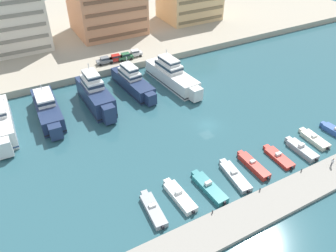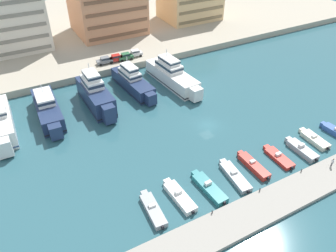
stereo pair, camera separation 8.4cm
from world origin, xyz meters
TOP-DOWN VIEW (x-y plane):
  - ground_plane at (0.00, 0.00)m, footprint 400.00×400.00m
  - quay_promenade at (0.00, 64.92)m, footprint 180.00×70.00m
  - pier_dock at (0.00, -21.72)m, footprint 120.00×5.67m
  - yacht_navy_left at (-27.67, 18.38)m, footprint 4.86×17.70m
  - yacht_navy_mid_left at (-17.39, 17.91)m, footprint 4.73×16.86m
  - yacht_navy_center_left at (-7.58, 20.49)m, footprint 5.36×17.60m
  - yacht_white_center at (1.98, 18.56)m, footprint 6.14×20.32m
  - motorboat_grey_far_left at (-19.48, -14.23)m, footprint 2.32×7.64m
  - motorboat_white_left at (-14.73, -13.91)m, footprint 2.43×7.93m
  - motorboat_teal_mid_left at (-9.64, -14.57)m, footprint 2.49×8.19m
  - motorboat_grey_center_left at (-4.37, -14.43)m, footprint 2.66×8.23m
  - motorboat_red_center at (-0.05, -14.01)m, footprint 1.73×7.67m
  - motorboat_red_center_right at (5.41, -14.41)m, footprint 2.13×6.91m
  - motorboat_grey_mid_right at (10.50, -14.92)m, footprint 2.06×7.17m
  - motorboat_cream_right at (15.01, -13.87)m, footprint 2.35×6.89m
  - car_grey_far_left at (-9.82, 33.36)m, footprint 4.15×2.01m
  - car_red_left at (-6.82, 33.29)m, footprint 4.16×2.04m
  - car_green_mid_left at (-4.15, 33.04)m, footprint 4.14×2.00m
  - car_white_center_left at (-1.12, 33.74)m, footprint 4.21×2.15m
  - apartment_block_far_left at (-29.54, 55.20)m, footprint 20.98×14.88m
  - apartment_block_left at (-0.60, 55.12)m, footprint 20.44×18.32m
  - pedestrian_far_side at (11.45, -20.58)m, footprint 0.41×0.60m
  - bollard_west at (-12.19, -19.14)m, footprint 0.20×0.20m
  - bollard_west_mid at (-3.15, -19.14)m, footprint 0.20×0.20m
  - bollard_east_mid at (5.89, -19.14)m, footprint 0.20×0.20m

SIDE VIEW (x-z plane):
  - ground_plane at x=0.00m, z-range 0.00..0.00m
  - pier_dock at x=0.00m, z-range 0.00..0.68m
  - motorboat_red_center_right at x=5.41m, z-range -0.22..0.99m
  - motorboat_grey_center_left at x=-4.37m, z-range -0.19..1.06m
  - motorboat_cream_right at x=15.01m, z-range -0.19..1.10m
  - motorboat_grey_far_left at x=-19.48m, z-range -0.17..1.11m
  - motorboat_teal_mid_left at x=-9.64m, z-range -0.27..1.25m
  - motorboat_white_left at x=-14.73m, z-range -0.26..1.26m
  - motorboat_red_center at x=-0.05m, z-range -0.18..1.23m
  - motorboat_grey_mid_right at x=10.50m, z-range -0.27..1.36m
  - quay_promenade at x=0.00m, z-range 0.00..1.79m
  - bollard_west at x=-12.19m, z-range 0.70..1.31m
  - bollard_west_mid at x=-3.15m, z-range 0.70..1.31m
  - bollard_east_mid at x=5.89m, z-range 0.70..1.31m
  - pedestrian_far_side at x=11.45m, z-range 0.83..2.53m
  - yacht_navy_left at x=-27.67m, z-range -1.36..5.32m
  - yacht_navy_center_left at x=-7.58m, z-range -1.70..5.88m
  - yacht_white_center at x=1.98m, z-range -1.73..6.36m
  - car_grey_far_left at x=-9.82m, z-range 1.87..3.67m
  - car_red_left at x=-6.82m, z-range 1.87..3.67m
  - car_green_mid_left at x=-4.15m, z-range 1.87..3.67m
  - car_white_center_left at x=-1.12m, z-range 1.87..3.67m
  - yacht_navy_mid_left at x=-17.39m, z-range -1.84..7.51m
  - apartment_block_left at x=-0.60m, z-range 0.84..20.19m
  - apartment_block_far_left at x=-29.54m, z-range 0.84..22.20m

